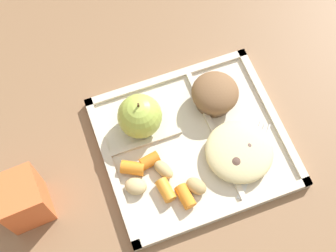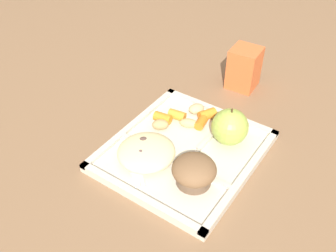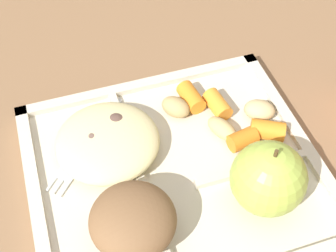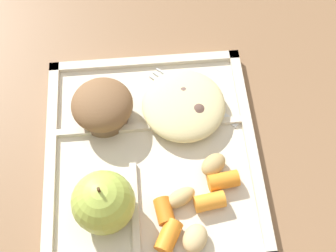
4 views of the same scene
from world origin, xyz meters
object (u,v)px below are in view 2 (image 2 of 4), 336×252
object	(u,v)px
bran_muffin	(194,172)
lunch_tray	(184,152)
plastic_fork	(134,163)
green_apple	(230,127)
milk_carton	(244,68)

from	to	relation	value
bran_muffin	lunch_tray	bearing A→B (deg)	-135.63
plastic_fork	lunch_tray	bearing A→B (deg)	145.45
green_apple	milk_carton	bearing A→B (deg)	-161.08
lunch_tray	plastic_fork	bearing A→B (deg)	-34.55
green_apple	plastic_fork	xyz separation A→B (m)	(0.16, -0.12, -0.04)
lunch_tray	green_apple	bearing A→B (deg)	141.32
lunch_tray	milk_carton	world-z (taller)	milk_carton
lunch_tray	bran_muffin	xyz separation A→B (m)	(0.06, 0.06, 0.03)
lunch_tray	bran_muffin	bearing A→B (deg)	44.37
green_apple	bran_muffin	bearing A→B (deg)	0.00
lunch_tray	milk_carton	bearing A→B (deg)	-177.31
lunch_tray	plastic_fork	size ratio (longest dim) A/B	2.60
plastic_fork	green_apple	bearing A→B (deg)	143.47
milk_carton	green_apple	bearing A→B (deg)	15.58
lunch_tray	green_apple	size ratio (longest dim) A/B	3.72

